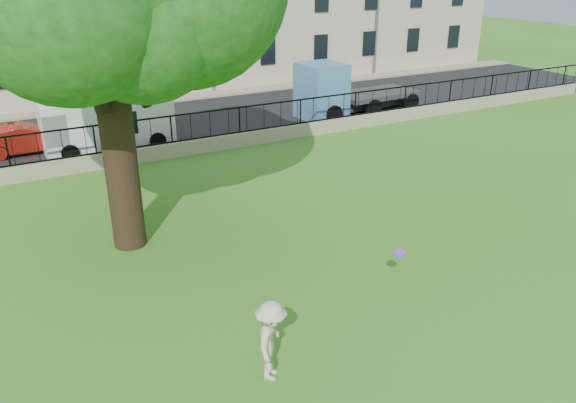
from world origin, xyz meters
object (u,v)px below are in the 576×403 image
man (271,341)px  red_sedan (26,139)px  blue_truck (358,87)px  frisbee (399,253)px  white_van (108,123)px

man → red_sedan: size_ratio=0.45×
red_sedan → blue_truck: bearing=-95.7°
frisbee → man: bearing=-165.4°
man → frisbee: 3.95m
red_sedan → man: bearing=-173.3°
blue_truck → white_van: bearing=177.4°
white_van → blue_truck: size_ratio=0.80×
frisbee → blue_truck: bearing=57.9°
white_van → frisbee: bearing=-77.8°
man → frisbee: man is taller
blue_truck → frisbee: bearing=-124.7°
frisbee → red_sedan: size_ratio=0.07×
man → blue_truck: bearing=-3.9°
man → frisbee: bearing=-39.8°
red_sedan → white_van: 3.35m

